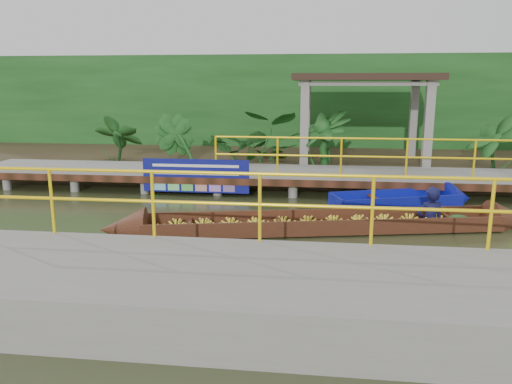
# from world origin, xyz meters

# --- Properties ---
(ground) EXTENTS (80.00, 80.00, 0.00)m
(ground) POSITION_xyz_m (0.00, 0.00, 0.00)
(ground) COLOR #2F371B
(ground) RESTS_ON ground
(land_strip) EXTENTS (30.00, 8.00, 0.45)m
(land_strip) POSITION_xyz_m (0.00, 7.50, 0.23)
(land_strip) COLOR #352A1A
(land_strip) RESTS_ON ground
(far_dock) EXTENTS (16.00, 2.06, 1.66)m
(far_dock) POSITION_xyz_m (0.02, 3.43, 0.48)
(far_dock) COLOR gray
(far_dock) RESTS_ON ground
(near_dock) EXTENTS (18.00, 2.40, 1.73)m
(near_dock) POSITION_xyz_m (1.00, -4.20, 0.30)
(near_dock) COLOR gray
(near_dock) RESTS_ON ground
(pavilion) EXTENTS (4.40, 3.00, 3.00)m
(pavilion) POSITION_xyz_m (3.00, 6.30, 2.82)
(pavilion) COLOR gray
(pavilion) RESTS_ON ground
(foliage_backdrop) EXTENTS (30.00, 0.80, 4.00)m
(foliage_backdrop) POSITION_xyz_m (0.00, 10.00, 2.00)
(foliage_backdrop) COLOR #164215
(foliage_backdrop) RESTS_ON ground
(vendor_boat) EXTENTS (8.82, 2.67, 1.96)m
(vendor_boat) POSITION_xyz_m (2.06, -0.16, 0.22)
(vendor_boat) COLOR #3D1910
(vendor_boat) RESTS_ON ground
(moored_blue_boat) EXTENTS (3.60, 1.97, 0.83)m
(moored_blue_boat) POSITION_xyz_m (4.27, 2.09, 0.15)
(moored_blue_boat) COLOR #0D1490
(moored_blue_boat) RESTS_ON ground
(blue_banner) EXTENTS (2.82, 0.04, 0.88)m
(blue_banner) POSITION_xyz_m (-1.53, 2.48, 0.56)
(blue_banner) COLOR navy
(blue_banner) RESTS_ON ground
(tropical_plants) EXTENTS (14.35, 1.35, 1.69)m
(tropical_plants) POSITION_xyz_m (1.49, 5.30, 1.29)
(tropical_plants) COLOR #164215
(tropical_plants) RESTS_ON ground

